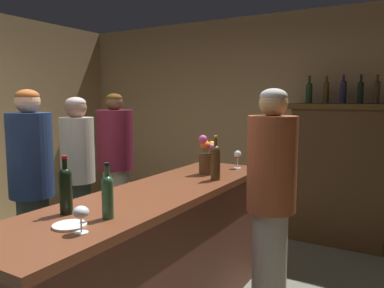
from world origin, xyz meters
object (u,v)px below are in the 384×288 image
flower_arrangement (207,157)px  patron_by_cabinet (116,163)px  display_cabinet (338,171)px  patron_in_grey (78,173)px  wine_bottle_rose (66,188)px  bartender (271,202)px  display_bottle_midleft (326,91)px  display_bottle_right (377,91)px  display_bottle_left (309,91)px  wine_glass_mid (81,213)px  patron_tall (32,187)px  display_bottle_center (343,91)px  wine_bottle_pinot (216,161)px  cheese_plate (70,225)px  wine_glass_front (238,156)px  bar_counter (156,262)px  wine_bottle_merlot (108,194)px  display_bottle_midright (361,91)px

flower_arrangement → patron_by_cabinet: patron_by_cabinet is taller
display_cabinet → patron_in_grey: bearing=-137.8°
wine_bottle_rose → bartender: bearing=52.4°
patron_by_cabinet → flower_arrangement: bearing=38.8°
display_bottle_midleft → display_bottle_right: size_ratio=1.02×
wine_bottle_rose → display_bottle_right: 3.32m
display_bottle_left → bartender: 2.15m
wine_glass_mid → flower_arrangement: size_ratio=0.40×
wine_glass_mid → patron_tall: size_ratio=0.08×
display_bottle_center → wine_bottle_pinot: bearing=-108.3°
flower_arrangement → bartender: size_ratio=0.19×
cheese_plate → display_bottle_center: 3.32m
flower_arrangement → cheese_plate: 1.49m
wine_glass_front → wine_glass_mid: 1.88m
display_cabinet → bartender: size_ratio=0.93×
bar_counter → bartender: bearing=29.7°
wine_bottle_rose → patron_tall: (-0.97, 0.50, -0.21)m
display_cabinet → wine_glass_front: display_cabinet is taller
wine_glass_mid → display_bottle_center: 3.31m
cheese_plate → wine_glass_mid: bearing=-15.8°
wine_bottle_merlot → display_bottle_midleft: display_bottle_midleft is taller
display_cabinet → display_bottle_center: display_bottle_center is taller
wine_bottle_pinot → patron_by_cabinet: bearing=158.9°
wine_bottle_pinot → wine_glass_mid: wine_bottle_pinot is taller
wine_glass_front → bartender: bearing=-51.4°
wine_bottle_pinot → display_bottle_left: (0.25, 1.84, 0.55)m
patron_by_cabinet → bartender: bearing=36.0°
flower_arrangement → cheese_plate: size_ratio=1.96×
display_bottle_midright → wine_glass_mid: bearing=-104.1°
flower_arrangement → display_bottle_center: (0.78, 1.68, 0.57)m
display_bottle_left → display_bottle_midleft: size_ratio=1.02×
wine_glass_mid → display_bottle_midleft: size_ratio=0.42×
display_bottle_center → wine_bottle_rose: bearing=-106.8°
display_bottle_midright → patron_in_grey: (-2.25, -1.87, -0.79)m
wine_bottle_rose → patron_by_cabinet: size_ratio=0.19×
display_bottle_right → patron_tall: size_ratio=0.18×
display_bottle_left → bartender: size_ratio=0.18×
wine_glass_front → patron_in_grey: 1.54m
cheese_plate → display_bottle_left: (0.38, 3.16, 0.70)m
wine_bottle_merlot → wine_glass_front: (0.01, 1.65, -0.01)m
display_bottle_center → patron_in_grey: display_bottle_center is taller
cheese_plate → wine_bottle_rose: bearing=142.4°
cheese_plate → bartender: (0.62, 1.17, -0.08)m
wine_glass_mid → display_bottle_left: display_bottle_left is taller
display_bottle_right → patron_tall: (-2.21, -2.53, -0.77)m
patron_in_grey → bartender: bearing=7.8°
wine_bottle_rose → display_bottle_midright: (1.09, 3.03, 0.56)m
display_cabinet → bartender: bartender is taller
wine_bottle_merlot → wine_glass_mid: size_ratio=2.28×
display_bottle_center → display_bottle_midright: size_ratio=1.03×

